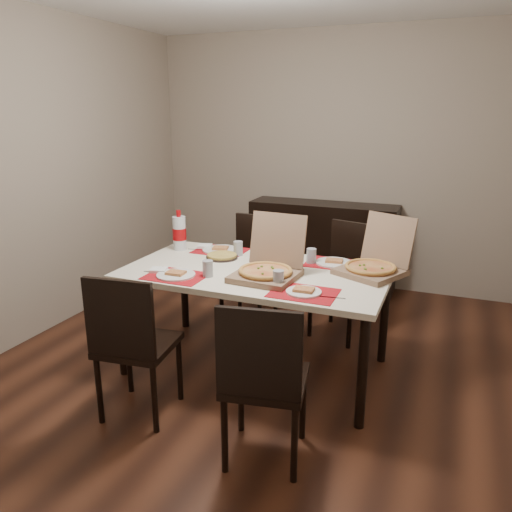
# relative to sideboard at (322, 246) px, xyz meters

# --- Properties ---
(ground) EXTENTS (3.80, 4.00, 0.02)m
(ground) POSITION_rel_sideboard_xyz_m (0.00, -1.78, -0.46)
(ground) COLOR #472415
(ground) RESTS_ON ground
(room_walls) EXTENTS (3.84, 4.02, 2.62)m
(room_walls) POSITION_rel_sideboard_xyz_m (0.00, -1.35, 1.28)
(room_walls) COLOR gray
(room_walls) RESTS_ON ground
(sideboard) EXTENTS (1.50, 0.40, 0.90)m
(sideboard) POSITION_rel_sideboard_xyz_m (0.00, 0.00, 0.00)
(sideboard) COLOR black
(sideboard) RESTS_ON ground
(dining_table) EXTENTS (1.80, 1.00, 0.75)m
(dining_table) POSITION_rel_sideboard_xyz_m (0.01, -1.88, 0.23)
(dining_table) COLOR beige
(dining_table) RESTS_ON ground
(chair_near_left) EXTENTS (0.47, 0.47, 0.93)m
(chair_near_left) POSITION_rel_sideboard_xyz_m (-0.44, -2.73, 0.06)
(chair_near_left) COLOR black
(chair_near_left) RESTS_ON ground
(chair_near_right) EXTENTS (0.49, 0.49, 0.93)m
(chair_near_right) POSITION_rel_sideboard_xyz_m (0.43, -2.82, 0.06)
(chair_near_right) COLOR black
(chair_near_right) RESTS_ON ground
(chair_far_left) EXTENTS (0.44, 0.44, 0.93)m
(chair_far_left) POSITION_rel_sideboard_xyz_m (-0.36, -1.05, 0.06)
(chair_far_left) COLOR black
(chair_far_left) RESTS_ON ground
(chair_far_right) EXTENTS (0.52, 0.52, 0.93)m
(chair_far_right) POSITION_rel_sideboard_xyz_m (0.47, -1.03, 0.06)
(chair_far_right) COLOR black
(chair_far_right) RESTS_ON ground
(setting_near_left) EXTENTS (0.49, 0.30, 0.11)m
(setting_near_left) POSITION_rel_sideboard_xyz_m (-0.40, -2.18, 0.32)
(setting_near_left) COLOR #B30B15
(setting_near_left) RESTS_ON dining_table
(setting_near_right) EXTENTS (0.47, 0.30, 0.11)m
(setting_near_right) POSITION_rel_sideboard_xyz_m (0.40, -2.18, 0.32)
(setting_near_right) COLOR #B30B15
(setting_near_right) RESTS_ON dining_table
(setting_far_left) EXTENTS (0.48, 0.30, 0.11)m
(setting_far_left) POSITION_rel_sideboard_xyz_m (-0.40, -1.55, 0.32)
(setting_far_left) COLOR #B30B15
(setting_far_left) RESTS_ON dining_table
(setting_far_right) EXTENTS (0.43, 0.30, 0.11)m
(setting_far_right) POSITION_rel_sideboard_xyz_m (0.44, -1.55, 0.32)
(setting_far_right) COLOR #B30B15
(setting_far_right) RESTS_ON dining_table
(napkin_loose) EXTENTS (0.15, 0.15, 0.02)m
(napkin_loose) POSITION_rel_sideboard_xyz_m (0.01, -1.94, 0.31)
(napkin_loose) COLOR white
(napkin_loose) RESTS_ON dining_table
(pizza_box_center) EXTENTS (0.42, 0.46, 0.40)m
(pizza_box_center) POSITION_rel_sideboard_xyz_m (0.14, -2.00, 0.36)
(pizza_box_center) COLOR brown
(pizza_box_center) RESTS_ON dining_table
(pizza_box_right) EXTENTS (0.52, 0.54, 0.38)m
(pizza_box_right) POSITION_rel_sideboard_xyz_m (0.78, -1.66, 0.36)
(pizza_box_right) COLOR brown
(pizza_box_right) RESTS_ON dining_table
(faina_plate) EXTENTS (0.24, 0.24, 0.03)m
(faina_plate) POSITION_rel_sideboard_xyz_m (-0.33, -1.71, 0.31)
(faina_plate) COLOR black
(faina_plate) RESTS_ON dining_table
(dip_bowl) EXTENTS (0.16, 0.16, 0.03)m
(dip_bowl) POSITION_rel_sideboard_xyz_m (0.07, -1.66, 0.32)
(dip_bowl) COLOR white
(dip_bowl) RESTS_ON dining_table
(soda_bottle) EXTENTS (0.11, 0.11, 0.32)m
(soda_bottle) POSITION_rel_sideboard_xyz_m (-0.75, -1.62, 0.43)
(soda_bottle) COLOR silver
(soda_bottle) RESTS_ON dining_table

